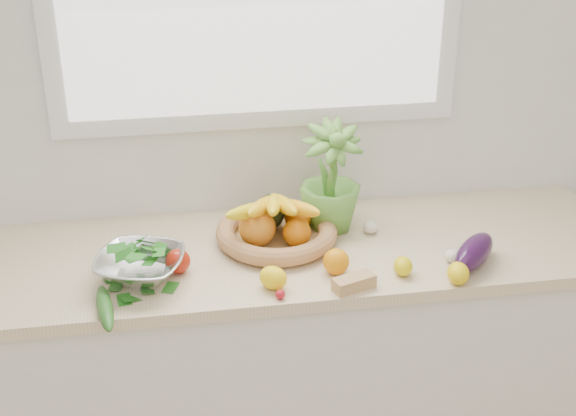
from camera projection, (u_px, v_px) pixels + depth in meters
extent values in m
cube|color=white|center=(256.00, 81.00, 2.55)|extent=(4.50, 0.02, 2.70)
cube|color=silver|center=(272.00, 371.00, 2.70)|extent=(2.20, 0.58, 0.86)
cube|color=beige|center=(271.00, 255.00, 2.50)|extent=(2.24, 0.62, 0.04)
sphere|color=orange|center=(336.00, 262.00, 2.35)|extent=(0.08, 0.08, 0.08)
ellipsoid|color=yellow|center=(403.00, 266.00, 2.34)|extent=(0.07, 0.08, 0.06)
ellipsoid|color=yellow|center=(458.00, 273.00, 2.30)|extent=(0.08, 0.09, 0.06)
ellipsoid|color=yellow|center=(273.00, 278.00, 2.28)|extent=(0.11, 0.11, 0.07)
sphere|color=#AD1F0D|center=(178.00, 261.00, 2.35)|extent=(0.07, 0.07, 0.07)
cube|color=tan|center=(354.00, 283.00, 2.28)|extent=(0.13, 0.09, 0.04)
ellipsoid|color=white|center=(316.00, 248.00, 2.46)|extent=(0.06, 0.06, 0.04)
ellipsoid|color=silver|center=(371.00, 227.00, 2.58)|extent=(0.06, 0.06, 0.04)
ellipsoid|color=white|center=(453.00, 256.00, 2.41)|extent=(0.06, 0.06, 0.04)
ellipsoid|color=#2B0E33|center=(474.00, 252.00, 2.39)|extent=(0.21, 0.22, 0.09)
ellipsoid|color=#1A4E16|center=(105.00, 308.00, 2.16)|extent=(0.07, 0.23, 0.04)
sphere|color=red|center=(280.00, 294.00, 2.23)|extent=(0.03, 0.03, 0.03)
imported|color=#5B9937|center=(331.00, 177.00, 2.54)|extent=(0.22, 0.22, 0.35)
cylinder|color=tan|center=(277.00, 239.00, 2.53)|extent=(0.38, 0.38, 0.01)
torus|color=#BE7B54|center=(277.00, 232.00, 2.52)|extent=(0.44, 0.44, 0.06)
sphere|color=orange|center=(257.00, 228.00, 2.47)|extent=(0.13, 0.13, 0.12)
sphere|color=#D66B06|center=(297.00, 232.00, 2.47)|extent=(0.10, 0.10, 0.09)
sphere|color=orange|center=(298.00, 218.00, 2.56)|extent=(0.10, 0.10, 0.08)
ellipsoid|color=black|center=(270.00, 212.00, 2.56)|extent=(0.11, 0.11, 0.12)
ellipsoid|color=yellow|center=(253.00, 211.00, 2.46)|extent=(0.22, 0.20, 0.11)
ellipsoid|color=yellow|center=(263.00, 206.00, 2.47)|extent=(0.16, 0.25, 0.11)
ellipsoid|color=yellow|center=(274.00, 204.00, 2.47)|extent=(0.09, 0.26, 0.11)
ellipsoid|color=yellow|center=(284.00, 205.00, 2.48)|extent=(0.08, 0.26, 0.11)
ellipsoid|color=#FDB214|center=(295.00, 208.00, 2.48)|extent=(0.16, 0.25, 0.11)
cylinder|color=silver|center=(141.00, 278.00, 2.32)|extent=(0.12, 0.12, 0.02)
imported|color=silver|center=(140.00, 265.00, 2.30)|extent=(0.31, 0.31, 0.06)
ellipsoid|color=#19651F|center=(139.00, 254.00, 2.29)|extent=(0.24, 0.24, 0.08)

